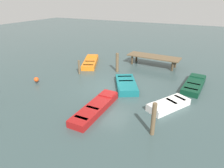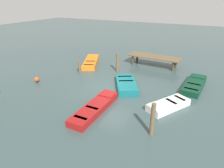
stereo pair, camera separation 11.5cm
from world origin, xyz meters
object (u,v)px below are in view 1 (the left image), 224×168
object	(u,v)px
rowboat_teal	(126,84)
rowboat_orange	(90,62)
mooring_piling_far_right	(79,67)
mooring_piling_mid_right	(153,119)
rowboat_red	(96,108)
rowboat_white	(168,105)
dock_segment	(154,57)
mooring_piling_near_left	(117,63)
rowboat_dark_green	(194,84)
marker_buoy	(36,80)

from	to	relation	value
rowboat_teal	rowboat_orange	world-z (taller)	same
mooring_piling_far_right	rowboat_orange	bearing A→B (deg)	102.56
rowboat_orange	mooring_piling_mid_right	xyz separation A→B (m)	(8.39, -7.81, 0.64)
rowboat_red	rowboat_teal	bearing A→B (deg)	-4.86
mooring_piling_mid_right	rowboat_red	bearing A→B (deg)	170.19
rowboat_white	rowboat_teal	bearing A→B (deg)	-84.94
rowboat_teal	mooring_piling_mid_right	size ratio (longest dim) A/B	2.04
rowboat_teal	mooring_piling_far_right	world-z (taller)	mooring_piling_far_right
dock_segment	mooring_piling_near_left	world-z (taller)	mooring_piling_near_left
dock_segment	rowboat_orange	distance (m)	6.11
rowboat_dark_green	mooring_piling_mid_right	world-z (taller)	mooring_piling_mid_right
rowboat_orange	marker_buoy	distance (m)	5.91
rowboat_red	mooring_piling_far_right	bearing A→B (deg)	43.78
rowboat_dark_green	rowboat_white	size ratio (longest dim) A/B	1.26
dock_segment	marker_buoy	distance (m)	10.58
rowboat_red	mooring_piling_far_right	world-z (taller)	mooring_piling_far_right
rowboat_teal	rowboat_dark_green	size ratio (longest dim) A/B	0.96
rowboat_red	rowboat_orange	bearing A→B (deg)	34.26
dock_segment	mooring_piling_mid_right	bearing A→B (deg)	-71.43
rowboat_orange	rowboat_white	world-z (taller)	same
dock_segment	mooring_piling_far_right	distance (m)	7.09
rowboat_teal	mooring_piling_far_right	size ratio (longest dim) A/B	2.87
rowboat_orange	mooring_piling_mid_right	size ratio (longest dim) A/B	2.40
rowboat_white	mooring_piling_far_right	size ratio (longest dim) A/B	2.39
rowboat_teal	marker_buoy	world-z (taller)	marker_buoy
dock_segment	mooring_piling_near_left	bearing A→B (deg)	-124.97
rowboat_white	mooring_piling_near_left	bearing A→B (deg)	-98.02
dock_segment	marker_buoy	world-z (taller)	dock_segment
marker_buoy	mooring_piling_mid_right	bearing A→B (deg)	-11.91
mooring_piling_far_right	mooring_piling_near_left	world-z (taller)	mooring_piling_near_left
rowboat_teal	rowboat_white	distance (m)	3.72
dock_segment	mooring_piling_mid_right	world-z (taller)	mooring_piling_mid_right
rowboat_dark_green	rowboat_teal	bearing A→B (deg)	121.46
mooring_piling_mid_right	rowboat_dark_green	bearing A→B (deg)	79.14
rowboat_red	rowboat_white	xyz separation A→B (m)	(3.69, 2.20, 0.00)
rowboat_orange	mooring_piling_near_left	xyz separation A→B (m)	(3.26, -0.77, 0.62)
rowboat_teal	rowboat_red	xyz separation A→B (m)	(-0.33, -3.80, -0.00)
rowboat_red	mooring_piling_near_left	bearing A→B (deg)	14.34
rowboat_dark_green	marker_buoy	bearing A→B (deg)	117.93
rowboat_teal	mooring_piling_far_right	bearing A→B (deg)	-127.49
rowboat_red	dock_segment	bearing A→B (deg)	-4.49
mooring_piling_near_left	marker_buoy	world-z (taller)	mooring_piling_near_left
rowboat_white	mooring_piling_far_right	world-z (taller)	mooring_piling_far_right
dock_segment	rowboat_white	size ratio (longest dim) A/B	1.72
dock_segment	mooring_piling_mid_right	distance (m)	10.43
rowboat_teal	rowboat_white	bearing A→B (deg)	35.63
marker_buoy	mooring_piling_near_left	bearing A→B (deg)	48.27
rowboat_teal	rowboat_white	xyz separation A→B (m)	(3.37, -1.59, 0.00)
rowboat_white	mooring_piling_mid_right	xyz separation A→B (m)	(-0.19, -2.81, 0.64)
rowboat_orange	rowboat_red	bearing A→B (deg)	-170.44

